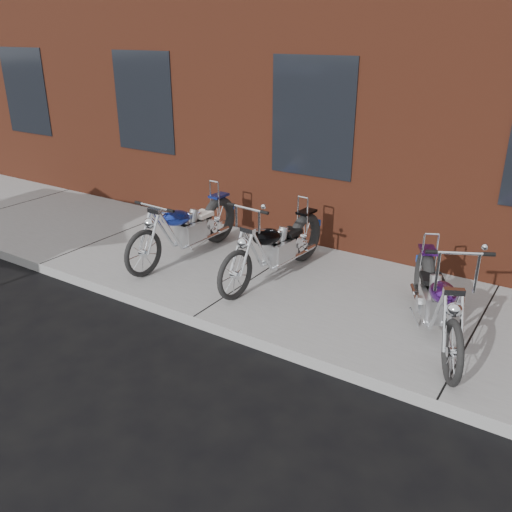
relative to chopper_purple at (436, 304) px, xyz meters
The scene contains 6 objects.
ground 2.91m from the chopper_purple, 156.20° to the right, with size 120.00×120.00×0.00m, color black.
sidewalk 2.68m from the chopper_purple, behind, with size 22.00×3.00×0.15m, color gray.
building_brick 8.09m from the chopper_purple, 110.88° to the left, with size 22.00×10.00×8.00m, color #592515.
chopper_purple is the anchor object (origin of this frame).
chopper_blue 3.94m from the chopper_purple, behind, with size 0.59×2.43×1.05m.
chopper_third 2.42m from the chopper_purple, 169.91° to the left, with size 0.58×2.36×1.20m.
Camera 1 is at (3.86, -4.52, 3.43)m, focal length 38.00 mm.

